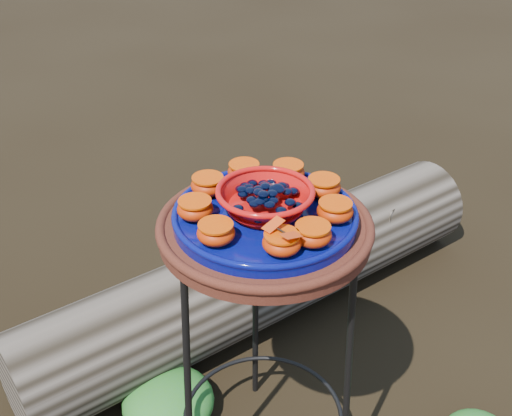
{
  "coord_description": "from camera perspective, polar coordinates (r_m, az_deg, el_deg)",
  "views": [
    {
      "loc": [
        -0.12,
        -1.1,
        1.46
      ],
      "look_at": [
        -0.02,
        0.0,
        0.77
      ],
      "focal_mm": 45.0,
      "sensor_mm": 36.0,
      "label": 1
    }
  ],
  "objects": [
    {
      "name": "butterfly",
      "position": [
        1.16,
        2.34,
        -2.01
      ],
      "size": [
        0.1,
        0.09,
        0.02
      ],
      "primitive_type": null,
      "rotation": [
        0.0,
        0.0,
        0.63
      ],
      "color": "red",
      "rests_on": "orange_half_0"
    },
    {
      "name": "orange_half_3",
      "position": [
        1.36,
        6.03,
        1.88
      ],
      "size": [
        0.07,
        0.07,
        0.04
      ],
      "primitive_type": "ellipsoid",
      "color": "#AE3B00",
      "rests_on": "cobalt_plate"
    },
    {
      "name": "orange_half_7",
      "position": [
        1.28,
        -5.43,
        -0.09
      ],
      "size": [
        0.07,
        0.07,
        0.04
      ],
      "primitive_type": "ellipsoid",
      "color": "#AE3B00",
      "rests_on": "cobalt_plate"
    },
    {
      "name": "plant_stand",
      "position": [
        1.56,
        0.69,
        -13.18
      ],
      "size": [
        0.44,
        0.44,
        0.7
      ],
      "primitive_type": null,
      "color": "black",
      "rests_on": "ground"
    },
    {
      "name": "orange_half_8",
      "position": [
        1.21,
        -3.58,
        -2.23
      ],
      "size": [
        0.07,
        0.07,
        0.04
      ],
      "primitive_type": "ellipsoid",
      "color": "#AE3B00",
      "rests_on": "cobalt_plate"
    },
    {
      "name": "orange_half_4",
      "position": [
        1.41,
        2.87,
        3.19
      ],
      "size": [
        0.07,
        0.07,
        0.04
      ],
      "primitive_type": "ellipsoid",
      "color": "#AE3B00",
      "rests_on": "cobalt_plate"
    },
    {
      "name": "driftwood_log",
      "position": [
        2.12,
        0.53,
        -6.08
      ],
      "size": [
        1.64,
        1.22,
        0.31
      ],
      "primitive_type": null,
      "rotation": [
        0.0,
        0.0,
        0.54
      ],
      "color": "black",
      "rests_on": "ground"
    },
    {
      "name": "glass_gems",
      "position": [
        1.27,
        0.83,
        2.11
      ],
      "size": [
        0.15,
        0.15,
        0.03
      ],
      "primitive_type": null,
      "color": "black",
      "rests_on": "red_bowl"
    },
    {
      "name": "terracotta_saucer",
      "position": [
        1.33,
        0.8,
        -1.92
      ],
      "size": [
        0.44,
        0.44,
        0.04
      ],
      "primitive_type": "cylinder",
      "color": "#3C160D",
      "rests_on": "plant_stand"
    },
    {
      "name": "foliage_back",
      "position": [
        2.08,
        -7.35,
        -10.27
      ],
      "size": [
        0.28,
        0.28,
        0.14
      ],
      "primitive_type": "ellipsoid",
      "color": "#286C2E",
      "rests_on": "ground"
    },
    {
      "name": "foliage_left",
      "position": [
        1.87,
        -7.82,
        -16.57
      ],
      "size": [
        0.26,
        0.26,
        0.13
      ],
      "primitive_type": "ellipsoid",
      "color": "#286C2E",
      "rests_on": "ground"
    },
    {
      "name": "orange_half_5",
      "position": [
        1.41,
        -1.06,
        3.25
      ],
      "size": [
        0.07,
        0.07,
        0.04
      ],
      "primitive_type": "ellipsoid",
      "color": "#AE3B00",
      "rests_on": "cobalt_plate"
    },
    {
      "name": "orange_half_2",
      "position": [
        1.28,
        7.04,
        -0.28
      ],
      "size": [
        0.07,
        0.07,
        0.04
      ],
      "primitive_type": "ellipsoid",
      "color": "#AE3B00",
      "rests_on": "cobalt_plate"
    },
    {
      "name": "orange_half_6",
      "position": [
        1.36,
        -4.29,
        2.03
      ],
      "size": [
        0.07,
        0.07,
        0.04
      ],
      "primitive_type": "ellipsoid",
      "color": "#AE3B00",
      "rests_on": "cobalt_plate"
    },
    {
      "name": "red_bowl",
      "position": [
        1.29,
        0.82,
        0.62
      ],
      "size": [
        0.19,
        0.19,
        0.05
      ],
      "primitive_type": null,
      "color": "red",
      "rests_on": "cobalt_plate"
    },
    {
      "name": "orange_half_1",
      "position": [
        1.21,
        5.05,
        -2.36
      ],
      "size": [
        0.07,
        0.07,
        0.04
      ],
      "primitive_type": "ellipsoid",
      "color": "#AE3B00",
      "rests_on": "cobalt_plate"
    },
    {
      "name": "orange_half_0",
      "position": [
        1.18,
        2.31,
        -3.13
      ],
      "size": [
        0.07,
        0.07,
        0.04
      ],
      "primitive_type": "ellipsoid",
      "color": "#AE3B00",
      "rests_on": "cobalt_plate"
    },
    {
      "name": "cobalt_plate",
      "position": [
        1.31,
        0.8,
        -0.82
      ],
      "size": [
        0.38,
        0.38,
        0.03
      ],
      "primitive_type": "cylinder",
      "color": "#040057",
      "rests_on": "terracotta_saucer"
    }
  ]
}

